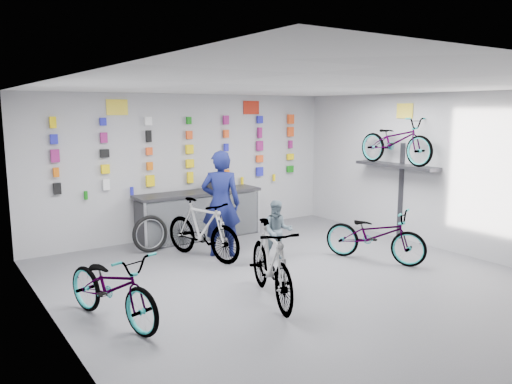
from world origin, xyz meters
TOP-DOWN VIEW (x-y plane):
  - floor at (0.00, 0.00)m, footprint 8.00×8.00m
  - ceiling at (0.00, 0.00)m, footprint 8.00×8.00m
  - wall_back at (0.00, 4.00)m, footprint 7.00×0.00m
  - wall_left at (-3.50, 0.00)m, footprint 0.00×8.00m
  - wall_right at (3.50, 0.00)m, footprint 0.00×8.00m
  - counter at (0.00, 3.54)m, footprint 2.70×0.66m
  - merch_wall at (0.09, 3.93)m, footprint 5.56×0.08m
  - wall_bracket at (3.33, 1.20)m, footprint 0.39×1.90m
  - sign_left at (-1.50, 3.98)m, footprint 0.42×0.02m
  - sign_right at (1.60, 3.98)m, footprint 0.42×0.02m
  - sign_side at (3.48, 1.20)m, footprint 0.02×0.40m
  - bike_left at (-2.88, 0.42)m, footprint 1.11×1.92m
  - bike_center at (-0.79, -0.10)m, footprint 1.10×1.93m
  - bike_right at (1.84, 0.38)m, footprint 1.35×1.92m
  - bike_service at (-0.62, 2.24)m, footprint 0.99×1.89m
  - bike_wall at (3.25, 1.20)m, footprint 0.63×1.80m
  - clerk at (-0.24, 2.22)m, footprint 0.85×0.79m
  - customer at (0.40, 1.35)m, footprint 0.67×0.63m
  - spare_wheel at (-1.25, 3.17)m, footprint 0.71×0.15m
  - register at (0.42, 3.55)m, footprint 0.31×0.32m

SIDE VIEW (x-z plane):
  - floor at x=0.00m, z-range 0.00..0.00m
  - spare_wheel at x=-1.25m, z-range 0.00..0.71m
  - bike_left at x=-2.88m, z-range 0.00..0.96m
  - bike_right at x=1.84m, z-range 0.00..0.96m
  - counter at x=0.00m, z-range -0.01..0.99m
  - bike_service at x=-0.62m, z-range 0.00..1.10m
  - customer at x=0.40m, z-range 0.00..1.10m
  - bike_center at x=-0.79m, z-range 0.00..1.12m
  - clerk at x=-0.24m, z-range 0.00..1.96m
  - register at x=0.42m, z-range 1.00..1.22m
  - wall_bracket at x=3.33m, z-range 0.46..2.46m
  - wall_back at x=0.00m, z-range -2.00..5.00m
  - wall_left at x=-3.50m, z-range -2.50..5.50m
  - wall_right at x=3.50m, z-range -2.50..5.50m
  - merch_wall at x=0.09m, z-range 0.99..2.55m
  - bike_wall at x=3.25m, z-range 1.58..2.53m
  - sign_side at x=3.48m, z-range 2.50..2.80m
  - sign_left at x=-1.50m, z-range 2.57..2.87m
  - sign_right at x=1.60m, z-range 2.57..2.87m
  - ceiling at x=0.00m, z-range 3.00..3.00m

